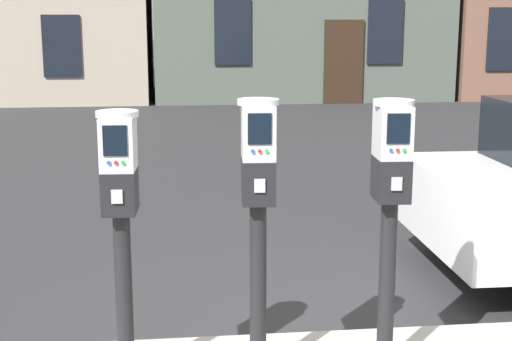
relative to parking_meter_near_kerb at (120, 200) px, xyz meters
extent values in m
cylinder|color=black|center=(0.00, 0.00, -0.54)|extent=(0.09, 0.09, 0.96)
cube|color=black|center=(0.00, 0.00, 0.05)|extent=(0.18, 0.25, 0.22)
cube|color=#A5A8AD|center=(-0.01, -0.12, 0.05)|extent=(0.06, 0.01, 0.07)
cube|color=#B7BABF|center=(0.00, 0.00, 0.30)|extent=(0.18, 0.24, 0.27)
cube|color=black|center=(-0.01, -0.12, 0.33)|extent=(0.12, 0.01, 0.15)
cylinder|color=blue|center=(-0.04, -0.12, 0.22)|extent=(0.02, 0.01, 0.02)
cylinder|color=red|center=(-0.01, -0.12, 0.22)|extent=(0.02, 0.01, 0.02)
cylinder|color=green|center=(0.03, -0.12, 0.22)|extent=(0.02, 0.01, 0.02)
cylinder|color=#B7BABF|center=(0.00, 0.00, 0.45)|extent=(0.23, 0.23, 0.03)
cylinder|color=black|center=(0.72, 0.00, -0.53)|extent=(0.09, 0.09, 0.99)
cube|color=black|center=(0.72, 0.00, 0.09)|extent=(0.18, 0.25, 0.23)
cube|color=#A5A8AD|center=(0.71, -0.12, 0.09)|extent=(0.06, 0.01, 0.07)
cube|color=#B7BABF|center=(0.72, 0.00, 0.34)|extent=(0.18, 0.24, 0.28)
cube|color=black|center=(0.71, -0.12, 0.38)|extent=(0.12, 0.01, 0.16)
cylinder|color=blue|center=(0.67, -0.12, 0.26)|extent=(0.02, 0.01, 0.02)
cylinder|color=red|center=(0.71, -0.12, 0.26)|extent=(0.02, 0.01, 0.02)
cylinder|color=green|center=(0.74, -0.12, 0.26)|extent=(0.02, 0.01, 0.02)
cylinder|color=#B7BABF|center=(0.72, 0.00, 0.50)|extent=(0.23, 0.23, 0.03)
cylinder|color=black|center=(1.43, 0.00, -0.53)|extent=(0.09, 0.09, 0.99)
cube|color=black|center=(1.43, 0.00, 0.08)|extent=(0.18, 0.25, 0.23)
cube|color=#A5A8AD|center=(1.42, -0.12, 0.08)|extent=(0.06, 0.01, 0.07)
cube|color=#B7BABF|center=(1.43, 0.00, 0.33)|extent=(0.18, 0.24, 0.28)
cube|color=black|center=(1.42, -0.12, 0.36)|extent=(0.12, 0.01, 0.16)
cylinder|color=blue|center=(1.39, -0.12, 0.25)|extent=(0.02, 0.01, 0.02)
cylinder|color=red|center=(1.42, -0.12, 0.25)|extent=(0.02, 0.01, 0.02)
cylinder|color=green|center=(1.46, -0.12, 0.25)|extent=(0.02, 0.01, 0.02)
cylinder|color=#B7BABF|center=(1.43, 0.00, 0.49)|extent=(0.23, 0.23, 0.03)
cylinder|color=black|center=(3.02, 2.52, -0.84)|extent=(0.64, 0.23, 0.64)
cube|color=black|center=(-2.37, 14.44, 0.31)|extent=(0.90, 0.06, 1.48)
cube|color=black|center=(1.76, 14.44, 0.64)|extent=(0.90, 0.06, 1.60)
cube|color=black|center=(5.61, 14.44, 0.64)|extent=(0.90, 0.06, 1.60)
cube|color=black|center=(4.56, 14.44, -0.11)|extent=(1.00, 0.07, 2.10)
cube|color=black|center=(8.76, 14.44, 0.44)|extent=(0.90, 0.06, 1.60)
camera|label=1|loc=(0.28, -3.70, 0.90)|focal=51.11mm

